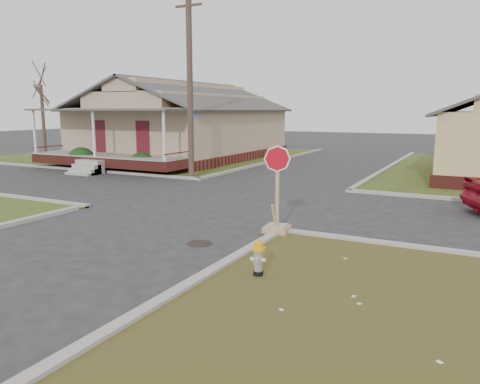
% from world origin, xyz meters
% --- Properties ---
extents(ground, '(120.00, 120.00, 0.00)m').
position_xyz_m(ground, '(0.00, 0.00, 0.00)').
color(ground, '#28292B').
rests_on(ground, ground).
extents(verge_far_left, '(19.00, 19.00, 0.05)m').
position_xyz_m(verge_far_left, '(-13.00, 18.00, 0.03)').
color(verge_far_left, '#384B1B').
rests_on(verge_far_left, ground).
extents(curbs, '(80.00, 40.00, 0.12)m').
position_xyz_m(curbs, '(0.00, 5.00, 0.00)').
color(curbs, '#ABA39B').
rests_on(curbs, ground).
extents(manhole, '(0.64, 0.64, 0.01)m').
position_xyz_m(manhole, '(2.20, -0.50, 0.01)').
color(manhole, black).
rests_on(manhole, ground).
extents(corner_house, '(10.10, 15.50, 5.30)m').
position_xyz_m(corner_house, '(-10.00, 16.68, 2.28)').
color(corner_house, maroon).
rests_on(corner_house, ground).
extents(utility_pole, '(1.80, 0.28, 9.00)m').
position_xyz_m(utility_pole, '(-4.20, 8.90, 4.66)').
color(utility_pole, '#3E2B23').
rests_on(utility_pole, ground).
extents(tree_far_left, '(0.22, 0.22, 4.90)m').
position_xyz_m(tree_far_left, '(-18.00, 12.00, 2.50)').
color(tree_far_left, '#3E2B23').
rests_on(tree_far_left, verge_far_left).
extents(fire_hydrant, '(0.27, 0.27, 0.73)m').
position_xyz_m(fire_hydrant, '(4.51, -1.99, 0.45)').
color(fire_hydrant, black).
rests_on(fire_hydrant, ground).
extents(stop_sign, '(0.66, 0.65, 2.33)m').
position_xyz_m(stop_sign, '(3.53, 1.25, 0.55)').
color(stop_sign, tan).
rests_on(stop_sign, ground).
extents(hedge_left, '(1.52, 1.25, 1.16)m').
position_xyz_m(hedge_left, '(-11.56, 8.99, 0.63)').
color(hedge_left, '#173814').
rests_on(hedge_left, verge_far_left).
extents(hedge_right, '(1.38, 1.13, 1.05)m').
position_xyz_m(hedge_right, '(-7.76, 9.55, 0.58)').
color(hedge_right, '#173814').
rests_on(hedge_right, verge_far_left).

